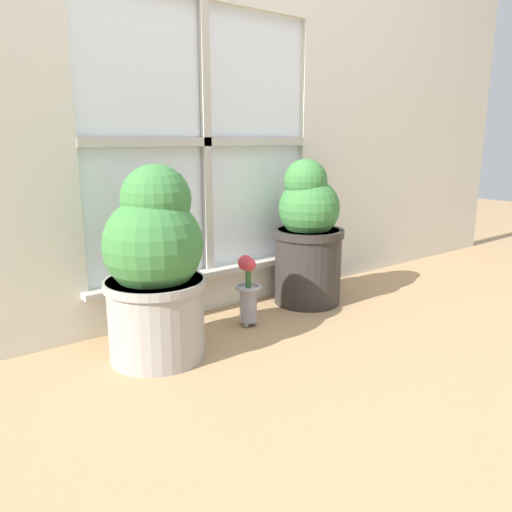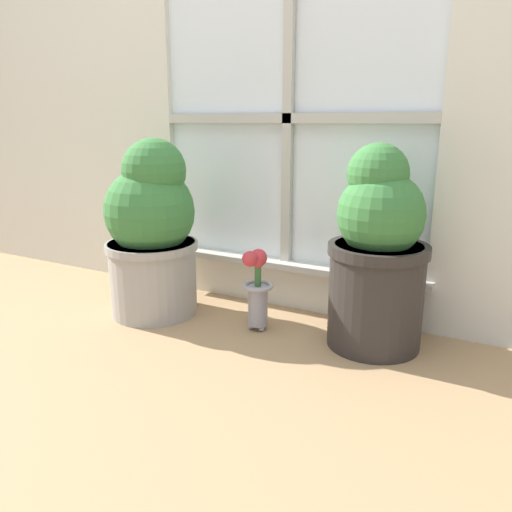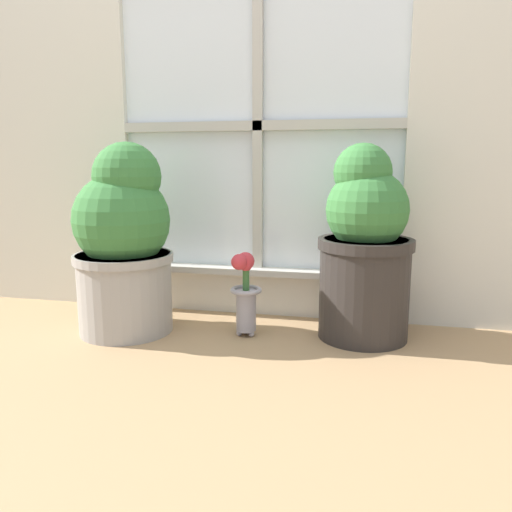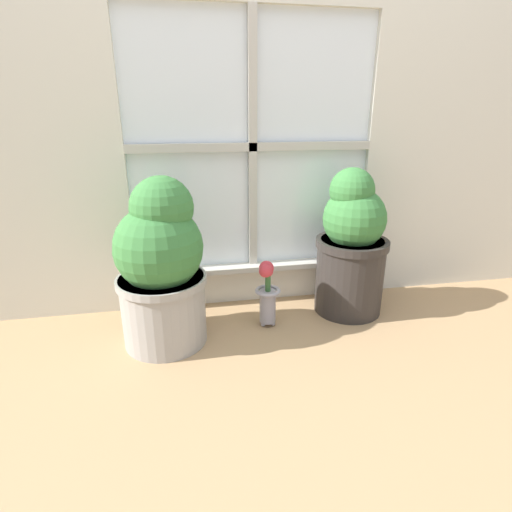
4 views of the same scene
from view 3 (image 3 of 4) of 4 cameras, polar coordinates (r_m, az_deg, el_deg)
ground_plane at (r=1.55m, az=-3.85°, el=-11.79°), size 10.00×10.00×0.00m
potted_plant_left at (r=1.79m, az=-14.84°, el=1.58°), size 0.34×0.34×0.66m
potted_plant_right at (r=1.70m, az=12.36°, el=0.93°), size 0.32×0.32×0.66m
flower_vase at (r=1.71m, az=-1.23°, el=-4.03°), size 0.11×0.11×0.29m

